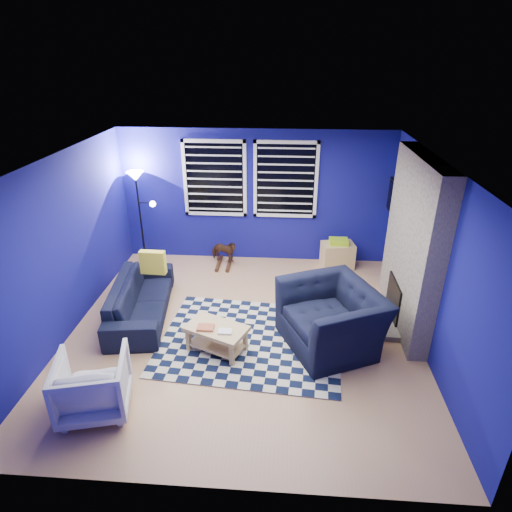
{
  "coord_description": "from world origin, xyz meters",
  "views": [
    {
      "loc": [
        0.56,
        -5.14,
        3.72
      ],
      "look_at": [
        0.17,
        0.3,
        1.09
      ],
      "focal_mm": 30.0,
      "sensor_mm": 36.0,
      "label": 1
    }
  ],
  "objects": [
    {
      "name": "armchair_bent",
      "position": [
        -1.53,
        -1.6,
        0.35
      ],
      "size": [
        0.92,
        0.93,
        0.7
      ],
      "primitive_type": "imported",
      "rotation": [
        0.0,
        0.0,
        3.38
      ],
      "color": "gray",
      "rests_on": "floor"
    },
    {
      "name": "window_left",
      "position": [
        -0.75,
        2.46,
        1.6
      ],
      "size": [
        1.17,
        0.06,
        1.42
      ],
      "color": "black",
      "rests_on": "wall_back"
    },
    {
      "name": "ceiling",
      "position": [
        0.0,
        0.0,
        2.5
      ],
      "size": [
        5.0,
        5.0,
        0.0
      ],
      "primitive_type": "plane",
      "rotation": [
        3.14,
        0.0,
        0.0
      ],
      "color": "white",
      "rests_on": "wall_back"
    },
    {
      "name": "wall_back",
      "position": [
        0.0,
        2.5,
        1.25
      ],
      "size": [
        5.0,
        0.0,
        5.0
      ],
      "primitive_type": "plane",
      "rotation": [
        1.57,
        0.0,
        0.0
      ],
      "color": "navy",
      "rests_on": "floor"
    },
    {
      "name": "cabinet",
      "position": [
        1.57,
        2.2,
        0.26
      ],
      "size": [
        0.64,
        0.49,
        0.58
      ],
      "rotation": [
        0.0,
        0.0,
        0.18
      ],
      "color": "tan",
      "rests_on": "floor"
    },
    {
      "name": "floor",
      "position": [
        0.0,
        0.0,
        0.0
      ],
      "size": [
        5.0,
        5.0,
        0.0
      ],
      "primitive_type": "plane",
      "color": "tan",
      "rests_on": "ground"
    },
    {
      "name": "wall_left",
      "position": [
        -2.5,
        0.0,
        1.25
      ],
      "size": [
        0.0,
        5.0,
        5.0
      ],
      "primitive_type": "plane",
      "rotation": [
        1.57,
        0.0,
        1.57
      ],
      "color": "navy",
      "rests_on": "floor"
    },
    {
      "name": "floor_lamp",
      "position": [
        -2.13,
        2.22,
        1.45
      ],
      "size": [
        0.48,
        0.3,
        1.77
      ],
      "color": "black",
      "rests_on": "floor"
    },
    {
      "name": "rug",
      "position": [
        0.13,
        -0.2,
        0.01
      ],
      "size": [
        2.66,
        2.2,
        0.02
      ],
      "primitive_type": "cube",
      "rotation": [
        0.0,
        0.0,
        -0.08
      ],
      "color": "black",
      "rests_on": "floor"
    },
    {
      "name": "sofa",
      "position": [
        -1.61,
        0.34,
        0.29
      ],
      "size": [
        2.06,
        1.03,
        0.58
      ],
      "primitive_type": "imported",
      "rotation": [
        0.0,
        0.0,
        1.71
      ],
      "color": "black",
      "rests_on": "floor"
    },
    {
      "name": "tv",
      "position": [
        2.45,
        2.0,
        1.4
      ],
      "size": [
        0.07,
        1.0,
        0.58
      ],
      "color": "black",
      "rests_on": "wall_right"
    },
    {
      "name": "rocking_horse",
      "position": [
        -0.58,
        2.12,
        0.29
      ],
      "size": [
        0.36,
        0.57,
        0.44
      ],
      "primitive_type": "imported",
      "rotation": [
        0.0,
        0.0,
        1.33
      ],
      "color": "#442316",
      "rests_on": "floor"
    },
    {
      "name": "fireplace",
      "position": [
        2.36,
        0.5,
        1.2
      ],
      "size": [
        0.65,
        2.0,
        2.5
      ],
      "color": "gray",
      "rests_on": "floor"
    },
    {
      "name": "wall_right",
      "position": [
        2.5,
        0.0,
        1.25
      ],
      "size": [
        0.0,
        5.0,
        5.0
      ],
      "primitive_type": "plane",
      "rotation": [
        1.57,
        0.0,
        -1.57
      ],
      "color": "navy",
      "rests_on": "floor"
    },
    {
      "name": "throw_pillow",
      "position": [
        -1.46,
        0.65,
        0.76
      ],
      "size": [
        0.4,
        0.14,
        0.37
      ],
      "primitive_type": "cube",
      "rotation": [
        0.0,
        0.0,
        -0.05
      ],
      "color": "gold",
      "rests_on": "sofa"
    },
    {
      "name": "coffee_table",
      "position": [
        -0.31,
        -0.46,
        0.28
      ],
      "size": [
        0.93,
        0.75,
        0.41
      ],
      "rotation": [
        0.0,
        0.0,
        -0.41
      ],
      "color": "tan",
      "rests_on": "rug"
    },
    {
      "name": "window_right",
      "position": [
        0.55,
        2.46,
        1.6
      ],
      "size": [
        1.17,
        0.06,
        1.42
      ],
      "color": "black",
      "rests_on": "wall_back"
    },
    {
      "name": "armchair_big",
      "position": [
        1.23,
        -0.19,
        0.43
      ],
      "size": [
        1.67,
        1.59,
        0.85
      ],
      "primitive_type": "imported",
      "rotation": [
        0.0,
        0.0,
        -1.14
      ],
      "color": "black",
      "rests_on": "floor"
    }
  ]
}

